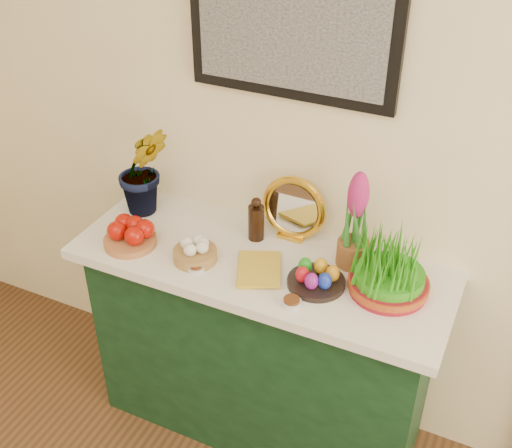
{
  "coord_description": "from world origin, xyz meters",
  "views": [
    {
      "loc": [
        0.53,
        0.3,
        2.3
      ],
      "look_at": [
        -0.25,
        1.95,
        1.07
      ],
      "focal_mm": 45.0,
      "sensor_mm": 36.0,
      "label": 1
    }
  ],
  "objects": [
    {
      "name": "egg_plate",
      "position": [
        -0.02,
        1.94,
        0.92
      ],
      "size": [
        0.24,
        0.24,
        0.08
      ],
      "color": "black",
      "rests_on": "tablecloth"
    },
    {
      "name": "book",
      "position": [
        -0.3,
        1.89,
        0.9
      ],
      "size": [
        0.21,
        0.24,
        0.03
      ],
      "primitive_type": "imported",
      "rotation": [
        0.0,
        0.0,
        0.4
      ],
      "color": "gold",
      "rests_on": "tablecloth"
    },
    {
      "name": "mirror",
      "position": [
        -0.2,
        2.18,
        1.01
      ],
      "size": [
        0.25,
        0.07,
        0.26
      ],
      "color": "gold",
      "rests_on": "tablecloth"
    },
    {
      "name": "hyacinth_green",
      "position": [
        -0.81,
        2.1,
        1.14
      ],
      "size": [
        0.33,
        0.32,
        0.5
      ],
      "primitive_type": "imported",
      "rotation": [
        0.0,
        0.0,
        0.69
      ],
      "color": "#307C27",
      "rests_on": "tablecloth"
    },
    {
      "name": "apple_bowl",
      "position": [
        -0.74,
        1.87,
        0.93
      ],
      "size": [
        0.21,
        0.21,
        0.1
      ],
      "color": "#AB6738",
      "rests_on": "tablecloth"
    },
    {
      "name": "tablecloth",
      "position": [
        -0.25,
        2.0,
        0.87
      ],
      "size": [
        1.4,
        0.55,
        0.04
      ],
      "primitive_type": "cube",
      "color": "white",
      "rests_on": "sideboard"
    },
    {
      "name": "vinegar_cruet",
      "position": [
        -0.33,
        2.11,
        0.97
      ],
      "size": [
        0.06,
        0.06,
        0.18
      ],
      "color": "black",
      "rests_on": "tablecloth"
    },
    {
      "name": "garlic_basket",
      "position": [
        -0.47,
        1.89,
        0.93
      ],
      "size": [
        0.19,
        0.19,
        0.09
      ],
      "color": "#AC8645",
      "rests_on": "tablecloth"
    },
    {
      "name": "sideboard",
      "position": [
        -0.25,
        2.0,
        0.42
      ],
      "size": [
        1.3,
        0.45,
        0.85
      ],
      "primitive_type": "cube",
      "color": "#163D1F",
      "rests_on": "ground"
    },
    {
      "name": "wheatgrass_sabzeh",
      "position": [
        0.21,
        2.02,
        0.99
      ],
      "size": [
        0.28,
        0.28,
        0.22
      ],
      "color": "maroon",
      "rests_on": "tablecloth"
    },
    {
      "name": "spice_dish_left",
      "position": [
        -0.44,
        1.84,
        0.9
      ],
      "size": [
        0.06,
        0.06,
        0.03
      ],
      "color": "silver",
      "rests_on": "tablecloth"
    },
    {
      "name": "hyacinth_pink",
      "position": [
        0.05,
        2.11,
        1.06
      ],
      "size": [
        0.12,
        0.12,
        0.38
      ],
      "color": "#94582C",
      "rests_on": "tablecloth"
    },
    {
      "name": "spice_dish_right",
      "position": [
        -0.06,
        1.81,
        0.9
      ],
      "size": [
        0.07,
        0.07,
        0.03
      ],
      "color": "silver",
      "rests_on": "tablecloth"
    }
  ]
}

